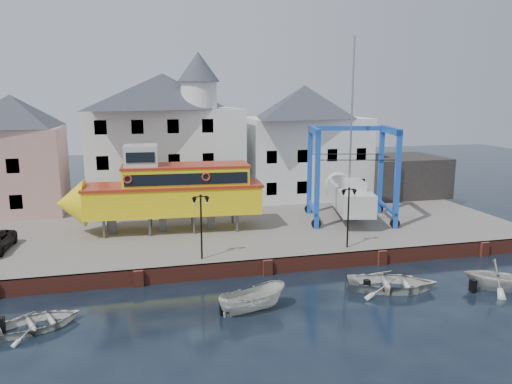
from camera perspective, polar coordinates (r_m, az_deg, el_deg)
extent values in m
plane|color=black|center=(32.27, 1.29, -9.42)|extent=(140.00, 140.00, 0.00)
cube|color=slate|center=(42.33, -2.62, -3.70)|extent=(44.00, 22.00, 1.00)
cube|color=maroon|center=(32.20, 1.24, -8.52)|extent=(44.00, 0.25, 1.00)
cube|color=maroon|center=(31.04, -13.29, -9.59)|extent=(0.60, 0.36, 1.00)
cube|color=maroon|center=(32.05, 1.32, -8.61)|extent=(0.60, 0.36, 1.00)
cube|color=maroon|center=(34.91, 14.20, -7.29)|extent=(0.60, 0.36, 1.00)
cube|color=maroon|center=(39.22, 24.63, -5.94)|extent=(0.60, 0.36, 1.00)
cube|color=tan|center=(48.64, -25.72, 2.25)|extent=(8.00, 7.00, 7.50)
pyramid|color=#373B46|center=(48.22, -26.23, 8.31)|extent=(8.00, 7.00, 2.80)
cube|color=black|center=(45.55, -25.73, -1.03)|extent=(1.00, 0.08, 1.20)
cube|color=black|center=(45.07, -26.05, 2.70)|extent=(1.00, 0.08, 1.20)
cube|color=white|center=(48.09, -10.32, 3.99)|extent=(14.00, 8.00, 9.00)
pyramid|color=#373B46|center=(47.74, -10.58, 11.27)|extent=(14.00, 8.00, 3.20)
cube|color=black|center=(44.62, -16.91, -0.64)|extent=(1.00, 0.08, 1.20)
cube|color=black|center=(44.55, -13.06, -0.46)|extent=(1.00, 0.08, 1.20)
cube|color=black|center=(44.68, -9.21, -0.28)|extent=(1.00, 0.08, 1.20)
cube|color=black|center=(45.01, -5.41, -0.10)|extent=(1.00, 0.08, 1.20)
cube|color=black|center=(44.13, -17.13, 3.18)|extent=(1.00, 0.08, 1.20)
cube|color=black|center=(44.06, -13.23, 3.37)|extent=(1.00, 0.08, 1.20)
cube|color=black|center=(44.19, -9.34, 3.54)|extent=(1.00, 0.08, 1.20)
cube|color=black|center=(44.53, -5.48, 3.69)|extent=(1.00, 0.08, 1.20)
cube|color=black|center=(43.84, -17.35, 7.06)|extent=(1.00, 0.08, 1.20)
cube|color=black|center=(43.77, -13.41, 7.26)|extent=(1.00, 0.08, 1.20)
cube|color=black|center=(43.91, -9.46, 7.42)|extent=(1.00, 0.08, 1.20)
cube|color=black|center=(44.24, -5.55, 7.54)|extent=(1.00, 0.08, 1.20)
cylinder|color=white|center=(45.64, -6.54, 10.90)|extent=(3.20, 3.20, 2.40)
cone|color=#373B46|center=(45.70, -6.61, 14.03)|extent=(3.80, 3.80, 2.60)
cube|color=white|center=(51.44, 5.45, 4.01)|extent=(12.00, 8.00, 8.00)
pyramid|color=#373B46|center=(51.05, 5.57, 10.26)|extent=(12.00, 8.00, 3.20)
cube|color=black|center=(46.73, 1.79, 0.36)|extent=(1.00, 0.08, 1.20)
cube|color=black|center=(47.62, 5.27, 0.52)|extent=(1.00, 0.08, 1.20)
cube|color=black|center=(48.68, 8.60, 0.67)|extent=(1.00, 0.08, 1.20)
cube|color=black|center=(49.89, 11.79, 0.82)|extent=(1.00, 0.08, 1.20)
cube|color=black|center=(46.27, 1.81, 4.01)|extent=(1.00, 0.08, 1.20)
cube|color=black|center=(47.16, 5.33, 4.11)|extent=(1.00, 0.08, 1.20)
cube|color=black|center=(48.23, 8.71, 4.18)|extent=(1.00, 0.08, 1.20)
cube|color=black|center=(49.46, 11.93, 4.24)|extent=(1.00, 0.08, 1.20)
cube|color=black|center=(54.09, 16.17, 1.83)|extent=(8.00, 7.00, 4.00)
cylinder|color=black|center=(31.71, -6.27, -4.16)|extent=(0.12, 0.12, 4.00)
cube|color=black|center=(31.24, -6.35, -0.53)|extent=(0.90, 0.06, 0.06)
sphere|color=black|center=(31.23, -6.35, -0.40)|extent=(0.16, 0.16, 0.16)
cone|color=black|center=(31.25, -7.07, -1.05)|extent=(0.32, 0.32, 0.45)
sphere|color=beige|center=(31.28, -7.06, -1.37)|extent=(0.18, 0.18, 0.18)
cone|color=black|center=(31.35, -5.62, -0.98)|extent=(0.32, 0.32, 0.45)
sphere|color=beige|center=(31.39, -5.61, -1.30)|extent=(0.18, 0.18, 0.18)
cylinder|color=black|center=(34.43, 10.48, -3.05)|extent=(0.12, 0.12, 4.00)
cube|color=black|center=(33.99, 10.60, 0.30)|extent=(0.90, 0.06, 0.06)
sphere|color=black|center=(33.98, 10.60, 0.41)|extent=(0.16, 0.16, 0.16)
cone|color=black|center=(33.88, 9.96, -0.18)|extent=(0.32, 0.32, 0.45)
sphere|color=beige|center=(33.91, 9.95, -0.48)|extent=(0.18, 0.18, 0.18)
cone|color=black|center=(34.21, 11.19, -0.12)|extent=(0.32, 0.32, 0.45)
sphere|color=beige|center=(34.24, 11.18, -0.41)|extent=(0.18, 0.18, 0.18)
cylinder|color=#59595E|center=(37.96, -16.97, -4.06)|extent=(0.21, 0.21, 1.40)
cylinder|color=#59595E|center=(40.47, -16.56, -3.11)|extent=(0.21, 0.21, 1.40)
cylinder|color=#59595E|center=(37.71, -12.04, -3.91)|extent=(0.21, 0.21, 1.40)
cylinder|color=#59595E|center=(40.24, -11.94, -2.96)|extent=(0.21, 0.21, 1.40)
cylinder|color=#59595E|center=(37.74, -7.08, -3.74)|extent=(0.21, 0.21, 1.40)
cylinder|color=#59595E|center=(40.26, -7.30, -2.80)|extent=(0.21, 0.21, 1.40)
cylinder|color=#59595E|center=(38.05, -2.17, -3.54)|extent=(0.21, 0.21, 1.40)
cylinder|color=#59595E|center=(40.55, -2.70, -2.62)|extent=(0.21, 0.21, 1.40)
cube|color=#59595E|center=(39.16, -16.08, -3.55)|extent=(0.59, 0.50, 1.40)
cube|color=#59595E|center=(38.95, -10.62, -3.38)|extent=(0.59, 0.50, 1.40)
cube|color=#59595E|center=(39.09, -5.15, -3.17)|extent=(0.59, 0.50, 1.40)
cube|color=#FAFC07|center=(38.56, -9.33, -0.85)|extent=(13.23, 4.34, 2.05)
cone|color=#FAFC07|center=(39.19, -20.41, -1.22)|extent=(2.26, 3.66, 3.54)
cube|color=#A82A15|center=(38.35, -9.38, 0.78)|extent=(13.52, 4.51, 0.20)
cube|color=#FAFC07|center=(38.27, -8.02, 1.79)|extent=(9.49, 3.74, 1.49)
cube|color=black|center=(36.67, -7.91, 1.46)|extent=(8.92, 0.62, 0.84)
cube|color=black|center=(39.85, -8.12, 2.23)|extent=(8.92, 0.62, 0.84)
cube|color=#A82A15|center=(38.14, -8.05, 3.02)|extent=(9.68, 3.84, 0.17)
cube|color=beige|center=(38.06, -13.00, 3.98)|extent=(2.57, 2.57, 1.69)
cube|color=black|center=(36.82, -13.08, 3.86)|extent=(2.03, 0.19, 0.74)
torus|color=#A82A15|center=(36.67, -14.46, 1.43)|extent=(0.66, 0.17, 0.65)
torus|color=#A82A15|center=(36.68, -5.73, 1.74)|extent=(0.66, 0.17, 0.65)
cube|color=#1D55A8|center=(38.58, 7.01, 1.34)|extent=(0.46, 0.46, 7.65)
cylinder|color=black|center=(39.31, 6.89, -3.61)|extent=(0.81, 0.44, 0.76)
cube|color=#1D55A8|center=(43.56, 6.15, 2.48)|extent=(0.46, 0.46, 7.65)
cylinder|color=black|center=(44.21, 6.06, -1.93)|extent=(0.81, 0.44, 0.76)
cube|color=#1D55A8|center=(39.86, 15.84, 1.31)|extent=(0.46, 0.46, 7.65)
cylinder|color=black|center=(40.56, 15.59, -3.48)|extent=(0.81, 0.44, 0.76)
cube|color=#1D55A8|center=(44.69, 14.05, 2.43)|extent=(0.46, 0.46, 7.65)
cylinder|color=black|center=(45.32, 13.84, -1.87)|extent=(0.81, 0.44, 0.76)
cube|color=#1D55A8|center=(40.65, 6.67, 7.01)|extent=(1.65, 5.40, 0.54)
cube|color=#1D55A8|center=(41.59, 6.47, -1.77)|extent=(1.53, 5.38, 0.23)
cube|color=#1D55A8|center=(41.86, 15.14, 6.82)|extent=(1.65, 5.40, 0.54)
cube|color=#1D55A8|center=(42.77, 14.71, -1.71)|extent=(1.53, 5.38, 0.23)
cube|color=#1D55A8|center=(43.64, 10.31, 7.18)|extent=(6.46, 1.90, 0.38)
cube|color=beige|center=(41.89, 10.69, -0.58)|extent=(4.35, 8.55, 1.75)
cone|color=beige|center=(46.58, 9.56, 0.63)|extent=(2.85, 2.29, 2.51)
cube|color=#59595E|center=(42.16, 10.63, -2.25)|extent=(0.71, 1.97, 0.76)
cube|color=beige|center=(41.14, 10.90, 0.91)|extent=(2.46, 3.60, 0.66)
cylinder|color=#99999E|center=(41.61, 10.89, 8.90)|extent=(0.19, 0.19, 12.02)
cube|color=black|center=(39.44, 11.41, 3.60)|extent=(5.82, 1.51, 0.05)
cube|color=black|center=(43.27, 10.36, 4.29)|extent=(5.82, 1.51, 0.05)
imported|color=beige|center=(27.21, -0.42, -13.47)|extent=(4.14, 2.39, 1.51)
imported|color=beige|center=(31.00, 15.22, -10.71)|extent=(6.13, 5.18, 1.08)
imported|color=beige|center=(33.15, 25.73, -10.00)|extent=(4.82, 4.70, 1.93)
imported|color=beige|center=(27.59, -23.69, -14.10)|extent=(4.96, 4.30, 0.86)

